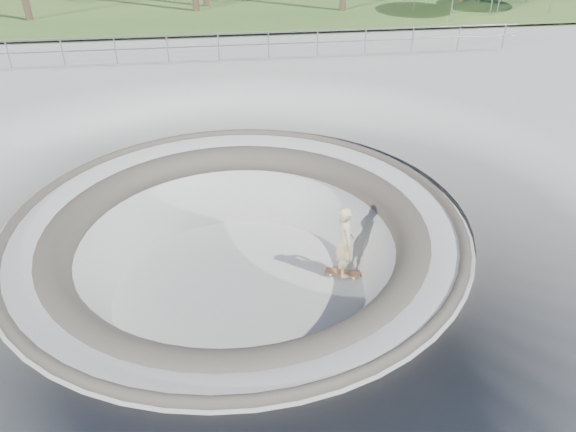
{
  "coord_description": "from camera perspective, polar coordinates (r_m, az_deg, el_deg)",
  "views": [
    {
      "loc": [
        -0.25,
        -10.67,
        6.79
      ],
      "look_at": [
        1.22,
        0.26,
        -0.1
      ],
      "focal_mm": 35.0,
      "sensor_mm": 36.0,
      "label": 1
    }
  ],
  "objects": [
    {
      "name": "ground",
      "position": [
        12.65,
        -5.31,
        -0.63
      ],
      "size": [
        180.0,
        180.0,
        0.0
      ],
      "primitive_type": "plane",
      "color": "#A7A8A2",
      "rests_on": "ground"
    },
    {
      "name": "skateboard",
      "position": [
        14.14,
        5.59,
        -5.76
      ],
      "size": [
        0.91,
        0.53,
        0.09
      ],
      "color": "olive",
      "rests_on": "ground"
    },
    {
      "name": "safety_railing",
      "position": [
        23.48,
        -7.07,
        16.7
      ],
      "size": [
        25.0,
        0.06,
        1.03
      ],
      "color": "gray",
      "rests_on": "ground"
    },
    {
      "name": "skater",
      "position": [
        13.57,
        5.8,
        -2.56
      ],
      "size": [
        0.48,
        0.7,
        1.88
      ],
      "primitive_type": "imported",
      "rotation": [
        0.0,
        0.0,
        1.61
      ],
      "color": "#D2BC88",
      "rests_on": "skateboard"
    },
    {
      "name": "skate_bowl",
      "position": [
        13.72,
        -4.93,
        -7.08
      ],
      "size": [
        14.0,
        14.0,
        4.1
      ],
      "color": "#A7A8A2",
      "rests_on": "ground"
    },
    {
      "name": "distant_hills",
      "position": [
        69.35,
        -4.45,
        20.42
      ],
      "size": [
        103.2,
        45.0,
        28.6
      ],
      "color": "brown",
      "rests_on": "ground"
    }
  ]
}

